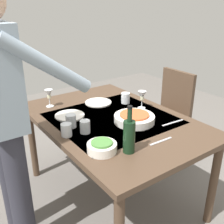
{
  "coord_description": "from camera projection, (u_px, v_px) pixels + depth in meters",
  "views": [
    {
      "loc": [
        -1.54,
        1.1,
        1.59
      ],
      "look_at": [
        0.0,
        0.0,
        0.79
      ],
      "focal_mm": 43.26,
      "sensor_mm": 36.0,
      "label": 1
    }
  ],
  "objects": [
    {
      "name": "table_knife",
      "position": [
        173.0,
        123.0,
        1.99
      ],
      "size": [
        0.03,
        0.2,
        0.0
      ],
      "primitive_type": "cube",
      "rotation": [
        0.0,
        0.0,
        -0.07
      ],
      "color": "silver",
      "rests_on": "dining_table"
    },
    {
      "name": "water_cup_far_left",
      "position": [
        85.0,
        127.0,
        1.83
      ],
      "size": [
        0.07,
        0.07,
        0.09
      ],
      "primitive_type": "cylinder",
      "color": "silver",
      "rests_on": "dining_table"
    },
    {
      "name": "chair_near",
      "position": [
        169.0,
        109.0,
        2.79
      ],
      "size": [
        0.4,
        0.4,
        0.91
      ],
      "color": "#352114",
      "rests_on": "ground_plane"
    },
    {
      "name": "water_cup_far_right",
      "position": [
        66.0,
        130.0,
        1.79
      ],
      "size": [
        0.07,
        0.07,
        0.09
      ],
      "primitive_type": "cylinder",
      "color": "silver",
      "rests_on": "dining_table"
    },
    {
      "name": "wine_glass_right",
      "position": [
        49.0,
        95.0,
        2.25
      ],
      "size": [
        0.07,
        0.07,
        0.15
      ],
      "color": "white",
      "rests_on": "dining_table"
    },
    {
      "name": "wine_bottle",
      "position": [
        129.0,
        135.0,
        1.58
      ],
      "size": [
        0.07,
        0.07,
        0.3
      ],
      "color": "black",
      "rests_on": "dining_table"
    },
    {
      "name": "serving_bowl_pasta",
      "position": [
        134.0,
        118.0,
        1.99
      ],
      "size": [
        0.3,
        0.3,
        0.07
      ],
      "color": "white",
      "rests_on": "dining_table"
    },
    {
      "name": "ground_plane",
      "position": [
        112.0,
        195.0,
        2.36
      ],
      "size": [
        6.0,
        6.0,
        0.0
      ],
      "primitive_type": "plane",
      "color": "#66605B"
    },
    {
      "name": "dinner_plate_far",
      "position": [
        70.0,
        116.0,
        2.1
      ],
      "size": [
        0.23,
        0.23,
        0.01
      ],
      "primitive_type": "cylinder",
      "color": "white",
      "rests_on": "dining_table"
    },
    {
      "name": "wine_glass_left",
      "position": [
        142.0,
        97.0,
        2.22
      ],
      "size": [
        0.07,
        0.07,
        0.15
      ],
      "color": "white",
      "rests_on": "dining_table"
    },
    {
      "name": "dinner_plate_near",
      "position": [
        98.0,
        102.0,
        2.37
      ],
      "size": [
        0.23,
        0.23,
        0.01
      ],
      "primitive_type": "cylinder",
      "color": "white",
      "rests_on": "dining_table"
    },
    {
      "name": "water_cup_near_right",
      "position": [
        126.0,
        98.0,
        2.35
      ],
      "size": [
        0.08,
        0.08,
        0.09
      ],
      "primitive_type": "cylinder",
      "color": "silver",
      "rests_on": "dining_table"
    },
    {
      "name": "side_bowl_salad",
      "position": [
        102.0,
        147.0,
        1.61
      ],
      "size": [
        0.18,
        0.18,
        0.07
      ],
      "color": "white",
      "rests_on": "dining_table"
    },
    {
      "name": "dining_table",
      "position": [
        112.0,
        126.0,
        2.1
      ],
      "size": [
        1.47,
        1.0,
        0.74
      ],
      "color": "#4C3828",
      "rests_on": "ground_plane"
    },
    {
      "name": "water_cup_near_left",
      "position": [
        71.0,
        121.0,
        1.91
      ],
      "size": [
        0.07,
        0.07,
        0.1
      ],
      "primitive_type": "cylinder",
      "color": "silver",
      "rests_on": "dining_table"
    },
    {
      "name": "person_server",
      "position": [
        6.0,
        113.0,
        1.59
      ],
      "size": [
        0.42,
        0.61,
        1.69
      ],
      "color": "#2D2D38",
      "rests_on": "ground_plane"
    },
    {
      "name": "table_fork",
      "position": [
        161.0,
        141.0,
        1.73
      ],
      "size": [
        0.02,
        0.18,
        0.0
      ],
      "primitive_type": "cube",
      "rotation": [
        0.0,
        0.0,
        -0.03
      ],
      "color": "silver",
      "rests_on": "dining_table"
    }
  ]
}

